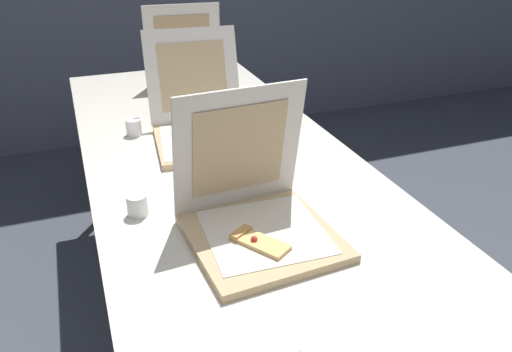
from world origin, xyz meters
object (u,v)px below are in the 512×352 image
(pizza_box_front, at_px, (257,217))
(pizza_box_back, at_px, (189,81))
(cup_white_far, at_px, (134,127))
(pizza_box_middle, at_px, (204,126))
(table, at_px, (230,181))
(cup_white_near_center, at_px, (137,205))

(pizza_box_front, relative_size, pizza_box_back, 0.97)
(cup_white_far, bearing_deg, pizza_box_middle, -29.37)
(table, relative_size, pizza_box_front, 6.64)
(table, height_order, pizza_box_front, pizza_box_front)
(pizza_box_front, bearing_deg, pizza_box_back, 80.56)
(table, bearing_deg, cup_white_far, 121.93)
(pizza_box_front, xyz_separation_m, cup_white_far, (-0.19, 0.77, -0.02))
(pizza_box_front, bearing_deg, cup_white_near_center, 138.43)
(pizza_box_front, bearing_deg, cup_white_far, 100.25)
(pizza_box_middle, bearing_deg, table, -81.63)
(pizza_box_middle, relative_size, cup_white_far, 8.34)
(table, xyz_separation_m, pizza_box_back, (0.07, 0.79, 0.10))
(table, distance_m, pizza_box_front, 0.39)
(cup_white_near_center, bearing_deg, cup_white_far, 82.54)
(table, bearing_deg, pizza_box_front, -97.61)
(cup_white_far, bearing_deg, cup_white_near_center, -97.46)
(table, height_order, cup_white_near_center, cup_white_near_center)
(table, relative_size, cup_white_near_center, 42.01)
(table, bearing_deg, pizza_box_middle, 92.73)
(cup_white_far, distance_m, cup_white_near_center, 0.57)
(table, relative_size, cup_white_far, 42.01)
(pizza_box_back, relative_size, cup_white_far, 6.49)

